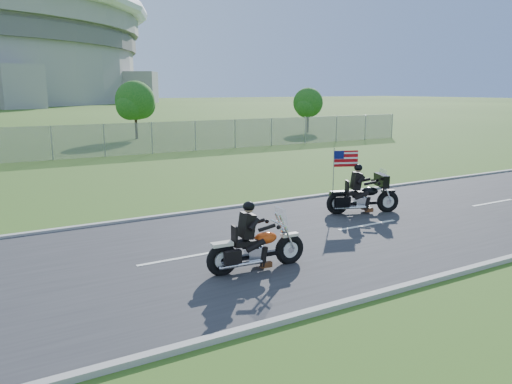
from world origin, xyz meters
TOP-DOWN VIEW (x-y plane):
  - ground at (0.00, 0.00)m, footprint 420.00×420.00m
  - road at (0.00, 0.00)m, footprint 120.00×8.00m
  - curb_north at (0.00, 4.05)m, footprint 120.00×0.18m
  - curb_south at (0.00, -4.05)m, footprint 120.00×0.18m
  - tree_fence_near at (6.04, 30.04)m, footprint 3.52×3.28m
  - tree_fence_far at (22.04, 28.03)m, footprint 3.08×2.87m
  - motorcycle_lead at (-0.80, -1.54)m, footprint 2.45×0.69m
  - motorcycle_follow at (4.92, 1.26)m, footprint 2.40×1.27m

SIDE VIEW (x-z plane):
  - ground at x=0.00m, z-range 0.00..0.00m
  - road at x=0.00m, z-range 0.00..0.04m
  - curb_north at x=0.00m, z-range -0.01..0.11m
  - curb_south at x=0.00m, z-range -0.01..0.11m
  - motorcycle_lead at x=-0.80m, z-range -0.30..1.35m
  - motorcycle_follow at x=4.92m, z-range -0.47..1.62m
  - tree_fence_far at x=22.04m, z-range 0.54..4.74m
  - tree_fence_near at x=6.04m, z-range 0.60..5.35m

